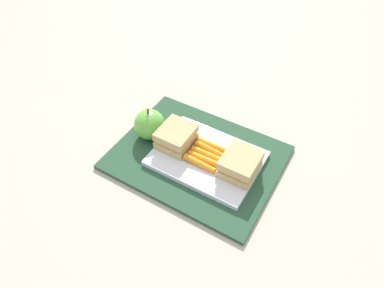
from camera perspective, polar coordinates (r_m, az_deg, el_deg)
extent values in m
plane|color=#B7AD99|center=(0.78, 0.79, -2.47)|extent=(2.40, 2.40, 0.00)
cube|color=#284C33|center=(0.77, 0.80, -2.23)|extent=(0.36, 0.28, 0.01)
cube|color=white|center=(0.76, 2.44, -2.41)|extent=(0.23, 0.17, 0.01)
cube|color=tan|center=(0.73, 7.88, -3.99)|extent=(0.07, 0.08, 0.02)
cube|color=#F4CC4C|center=(0.72, 7.99, -3.33)|extent=(0.07, 0.07, 0.01)
cube|color=tan|center=(0.71, 8.10, -2.65)|extent=(0.07, 0.08, 0.02)
cube|color=tan|center=(0.77, -2.58, 0.56)|extent=(0.07, 0.08, 0.02)
cube|color=#F4CC4C|center=(0.76, -2.62, 1.23)|extent=(0.07, 0.07, 0.01)
cube|color=tan|center=(0.75, -2.65, 1.93)|extent=(0.07, 0.08, 0.02)
cylinder|color=orange|center=(0.77, 3.43, -0.26)|extent=(0.08, 0.01, 0.01)
cylinder|color=orange|center=(0.76, 3.12, -1.02)|extent=(0.08, 0.01, 0.02)
cylinder|color=orange|center=(0.75, 2.60, -1.79)|extent=(0.08, 0.01, 0.02)
cylinder|color=orange|center=(0.74, 2.02, -2.53)|extent=(0.08, 0.01, 0.02)
cylinder|color=orange|center=(0.73, 1.26, -3.25)|extent=(0.08, 0.01, 0.02)
sphere|color=#66B742|center=(0.79, -7.02, 3.27)|extent=(0.07, 0.07, 0.07)
cylinder|color=brown|center=(0.77, -7.30, 5.48)|extent=(0.01, 0.01, 0.01)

